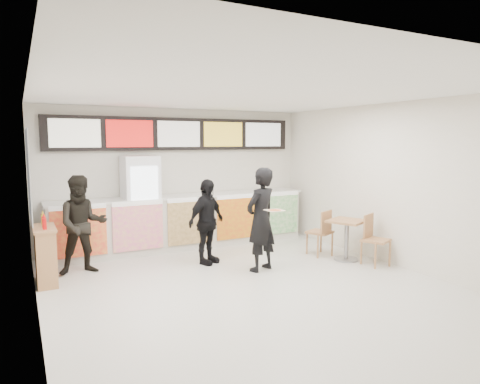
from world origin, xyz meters
TOP-DOWN VIEW (x-y plane):
  - floor at (0.00, 0.00)m, footprint 7.00×7.00m
  - ceiling at (0.00, 0.00)m, footprint 7.00×7.00m
  - wall_back at (0.00, 3.50)m, footprint 6.00×0.00m
  - wall_left at (-3.00, 0.00)m, footprint 0.00×7.00m
  - wall_right at (3.00, 0.00)m, footprint 0.00×7.00m
  - service_counter at (0.00, 3.09)m, footprint 5.56×0.77m
  - menu_board at (0.00, 3.41)m, footprint 5.50×0.14m
  - drinks_fridge at (-0.93, 3.11)m, footprint 0.70×0.67m
  - mirror_panel at (-2.99, 2.45)m, footprint 0.01×2.00m
  - customer_main at (0.63, 0.89)m, footprint 0.78×0.65m
  - customer_left at (-2.20, 2.17)m, footprint 0.85×0.67m
  - customer_mid at (-0.06, 1.72)m, footprint 1.01×0.79m
  - pizza_slice at (0.63, 0.44)m, footprint 0.36×0.36m
  - cafe_table at (2.43, 0.69)m, footprint 1.06×1.64m
  - condiment_ledge at (-2.82, 1.88)m, footprint 0.34×0.83m

SIDE VIEW (x-z plane):
  - floor at x=0.00m, z-range 0.00..0.00m
  - condiment_ledge at x=-2.82m, z-range -0.08..1.03m
  - cafe_table at x=2.43m, z-range 0.08..1.01m
  - service_counter at x=0.00m, z-range 0.00..1.14m
  - customer_mid at x=-0.06m, z-range 0.00..1.60m
  - customer_left at x=-2.20m, z-range 0.00..1.72m
  - customer_main at x=0.63m, z-range 0.00..1.84m
  - drinks_fridge at x=-0.93m, z-range 0.00..2.00m
  - pizza_slice at x=0.63m, z-range 1.15..1.17m
  - wall_back at x=0.00m, z-range -1.50..4.50m
  - wall_left at x=-3.00m, z-range -2.00..5.00m
  - wall_right at x=3.00m, z-range -2.00..5.00m
  - mirror_panel at x=-2.99m, z-range 1.00..2.50m
  - menu_board at x=0.00m, z-range 2.10..2.80m
  - ceiling at x=0.00m, z-range 3.00..3.00m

